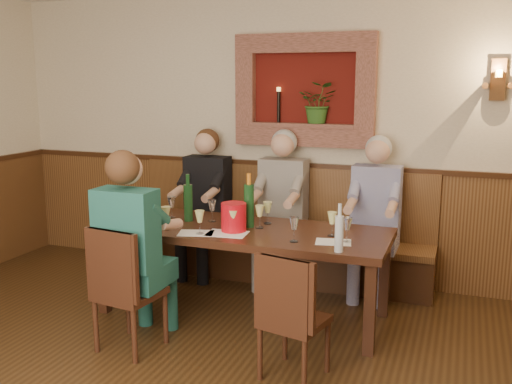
{
  "coord_description": "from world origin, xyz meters",
  "views": [
    {
      "loc": [
        1.68,
        -2.38,
        1.95
      ],
      "look_at": [
        0.1,
        1.9,
        1.05
      ],
      "focal_mm": 40.0,
      "sensor_mm": 36.0,
      "label": 1
    }
  ],
  "objects_px": {
    "chair_near_right": "(293,341)",
    "chair_near_left": "(129,313)",
    "person_bench_mid": "(280,221)",
    "spittoon_bucket": "(234,217)",
    "person_bench_left": "(204,215)",
    "wine_bottle_green_a": "(249,205)",
    "bench": "(278,246)",
    "person_chair_front": "(135,265)",
    "water_bottle": "(339,233)",
    "dining_table": "(243,237)",
    "wine_bottle_green_b": "(188,202)",
    "person_bench_right": "(374,230)"
  },
  "relations": [
    {
      "from": "dining_table",
      "to": "water_bottle",
      "type": "height_order",
      "value": "water_bottle"
    },
    {
      "from": "water_bottle",
      "to": "bench",
      "type": "bearing_deg",
      "value": 123.83
    },
    {
      "from": "bench",
      "to": "person_bench_right",
      "type": "xyz_separation_m",
      "value": [
        0.95,
        -0.11,
        0.28
      ]
    },
    {
      "from": "chair_near_right",
      "to": "bench",
      "type": "bearing_deg",
      "value": 123.62
    },
    {
      "from": "person_bench_mid",
      "to": "person_bench_right",
      "type": "xyz_separation_m",
      "value": [
        0.89,
        0.0,
        -0.01
      ]
    },
    {
      "from": "chair_near_left",
      "to": "person_bench_left",
      "type": "height_order",
      "value": "person_bench_left"
    },
    {
      "from": "person_bench_right",
      "to": "person_chair_front",
      "type": "relative_size",
      "value": 0.99
    },
    {
      "from": "person_bench_left",
      "to": "wine_bottle_green_a",
      "type": "relative_size",
      "value": 3.27
    },
    {
      "from": "bench",
      "to": "water_bottle",
      "type": "xyz_separation_m",
      "value": [
        0.88,
        -1.32,
        0.56
      ]
    },
    {
      "from": "chair_near_right",
      "to": "person_bench_right",
      "type": "xyz_separation_m",
      "value": [
        0.25,
        1.7,
        0.35
      ]
    },
    {
      "from": "dining_table",
      "to": "wine_bottle_green_b",
      "type": "xyz_separation_m",
      "value": [
        -0.53,
        0.07,
        0.24
      ]
    },
    {
      "from": "chair_near_right",
      "to": "person_bench_mid",
      "type": "bearing_deg",
      "value": 123.15
    },
    {
      "from": "chair_near_left",
      "to": "wine_bottle_green_a",
      "type": "relative_size",
      "value": 2.09
    },
    {
      "from": "person_chair_front",
      "to": "chair_near_left",
      "type": "bearing_deg",
      "value": -91.45
    },
    {
      "from": "spittoon_bucket",
      "to": "person_chair_front",
      "type": "bearing_deg",
      "value": -127.93
    },
    {
      "from": "chair_near_right",
      "to": "wine_bottle_green_b",
      "type": "height_order",
      "value": "wine_bottle_green_b"
    },
    {
      "from": "chair_near_left",
      "to": "person_chair_front",
      "type": "distance_m",
      "value": 0.36
    },
    {
      "from": "dining_table",
      "to": "spittoon_bucket",
      "type": "relative_size",
      "value": 10.38
    },
    {
      "from": "chair_near_left",
      "to": "chair_near_right",
      "type": "height_order",
      "value": "chair_near_left"
    },
    {
      "from": "bench",
      "to": "person_chair_front",
      "type": "distance_m",
      "value": 1.83
    },
    {
      "from": "chair_near_right",
      "to": "person_chair_front",
      "type": "height_order",
      "value": "person_chair_front"
    },
    {
      "from": "chair_near_left",
      "to": "person_bench_mid",
      "type": "height_order",
      "value": "person_bench_mid"
    },
    {
      "from": "person_bench_mid",
      "to": "person_chair_front",
      "type": "xyz_separation_m",
      "value": [
        -0.6,
        -1.61,
        -0.01
      ]
    },
    {
      "from": "dining_table",
      "to": "person_bench_left",
      "type": "relative_size",
      "value": 1.63
    },
    {
      "from": "person_bench_mid",
      "to": "spittoon_bucket",
      "type": "height_order",
      "value": "person_bench_mid"
    },
    {
      "from": "chair_near_left",
      "to": "wine_bottle_green_b",
      "type": "distance_m",
      "value": 1.15
    },
    {
      "from": "bench",
      "to": "wine_bottle_green_a",
      "type": "height_order",
      "value": "wine_bottle_green_a"
    },
    {
      "from": "bench",
      "to": "person_bench_left",
      "type": "relative_size",
      "value": 2.04
    },
    {
      "from": "person_bench_left",
      "to": "spittoon_bucket",
      "type": "relative_size",
      "value": 6.37
    },
    {
      "from": "chair_near_left",
      "to": "person_bench_left",
      "type": "bearing_deg",
      "value": 104.47
    },
    {
      "from": "person_chair_front",
      "to": "water_bottle",
      "type": "relative_size",
      "value": 4.22
    },
    {
      "from": "wine_bottle_green_b",
      "to": "wine_bottle_green_a",
      "type": "bearing_deg",
      "value": -1.54
    },
    {
      "from": "bench",
      "to": "chair_near_left",
      "type": "xyz_separation_m",
      "value": [
        -0.55,
        -1.82,
        -0.05
      ]
    },
    {
      "from": "wine_bottle_green_b",
      "to": "person_chair_front",
      "type": "bearing_deg",
      "value": -91.02
    },
    {
      "from": "spittoon_bucket",
      "to": "wine_bottle_green_b",
      "type": "xyz_separation_m",
      "value": [
        -0.5,
        0.18,
        0.05
      ]
    },
    {
      "from": "wine_bottle_green_a",
      "to": "spittoon_bucket",
      "type": "bearing_deg",
      "value": -111.75
    },
    {
      "from": "dining_table",
      "to": "wine_bottle_green_b",
      "type": "height_order",
      "value": "wine_bottle_green_b"
    },
    {
      "from": "bench",
      "to": "person_chair_front",
      "type": "height_order",
      "value": "person_chair_front"
    },
    {
      "from": "wine_bottle_green_a",
      "to": "dining_table",
      "type": "bearing_deg",
      "value": -125.65
    },
    {
      "from": "dining_table",
      "to": "wine_bottle_green_a",
      "type": "height_order",
      "value": "wine_bottle_green_a"
    },
    {
      "from": "person_bench_right",
      "to": "person_bench_mid",
      "type": "bearing_deg",
      "value": -179.95
    },
    {
      "from": "chair_near_left",
      "to": "person_bench_right",
      "type": "height_order",
      "value": "person_bench_right"
    },
    {
      "from": "spittoon_bucket",
      "to": "wine_bottle_green_b",
      "type": "height_order",
      "value": "wine_bottle_green_b"
    },
    {
      "from": "chair_near_right",
      "to": "chair_near_left",
      "type": "bearing_deg",
      "value": -166.62
    },
    {
      "from": "chair_near_left",
      "to": "chair_near_right",
      "type": "bearing_deg",
      "value": 8.66
    },
    {
      "from": "wine_bottle_green_a",
      "to": "wine_bottle_green_b",
      "type": "bearing_deg",
      "value": 178.46
    },
    {
      "from": "chair_near_right",
      "to": "wine_bottle_green_a",
      "type": "relative_size",
      "value": 1.94
    },
    {
      "from": "person_bench_left",
      "to": "person_bench_mid",
      "type": "distance_m",
      "value": 0.81
    },
    {
      "from": "person_chair_front",
      "to": "bench",
      "type": "bearing_deg",
      "value": 72.44
    },
    {
      "from": "dining_table",
      "to": "person_bench_left",
      "type": "xyz_separation_m",
      "value": [
        -0.75,
        0.84,
        -0.06
      ]
    }
  ]
}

